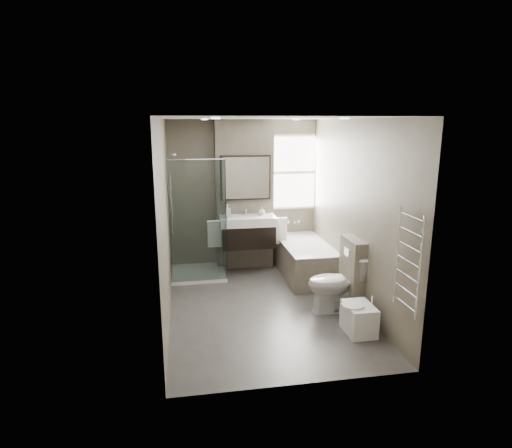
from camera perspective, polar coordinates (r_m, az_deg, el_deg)
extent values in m
cube|color=#464341|center=(6.21, 0.94, -11.08)|extent=(2.65, 3.85, 0.05)
cube|color=silver|center=(5.65, 1.05, 14.19)|extent=(2.65, 3.85, 0.05)
cube|color=#6A6252|center=(7.65, -1.73, 4.02)|extent=(2.65, 0.05, 2.60)
cube|color=#6A6252|center=(3.98, 6.24, -4.96)|extent=(2.65, 0.05, 2.60)
cube|color=#6A6252|center=(5.69, -12.23, 0.44)|extent=(0.05, 3.85, 2.60)
cube|color=#6A6252|center=(6.17, 13.17, 1.39)|extent=(0.05, 3.85, 2.60)
cube|color=#645D4F|center=(7.50, -1.57, 3.84)|extent=(1.00, 0.25, 2.60)
cube|color=black|center=(7.30, -1.14, -1.57)|extent=(0.90, 0.45, 0.38)
cube|color=white|center=(7.24, -1.15, 0.45)|extent=(0.95, 0.47, 0.15)
cylinder|color=silver|center=(7.37, -1.35, 1.77)|extent=(0.03, 0.03, 0.12)
cylinder|color=silver|center=(7.30, -1.29, 2.10)|extent=(0.02, 0.12, 0.02)
cube|color=black|center=(7.30, -1.41, 6.19)|extent=(0.86, 0.06, 0.76)
cube|color=white|center=(7.26, -1.36, 6.15)|extent=(0.80, 0.02, 0.70)
cube|color=silver|center=(7.21, -5.52, -1.34)|extent=(0.24, 0.06, 0.44)
cube|color=silver|center=(7.37, 3.19, -0.97)|extent=(0.24, 0.06, 0.44)
cube|color=white|center=(7.44, -7.67, -6.49)|extent=(0.90, 0.90, 0.06)
cube|color=white|center=(6.73, -7.77, 0.25)|extent=(0.88, 0.01, 1.94)
cube|color=white|center=(7.19, -4.38, 1.19)|extent=(0.01, 0.88, 1.94)
cylinder|color=silver|center=(7.12, -11.20, 2.65)|extent=(0.02, 0.02, 1.00)
cube|color=#645D4F|center=(7.30, 6.49, -4.81)|extent=(0.75, 1.60, 0.55)
cube|color=white|center=(7.22, 6.55, -2.70)|extent=(0.75, 1.60, 0.03)
cube|color=white|center=(7.24, 6.53, -3.19)|extent=(0.61, 1.42, 0.12)
cube|color=white|center=(7.73, 4.96, 6.88)|extent=(0.98, 0.04, 1.33)
cube|color=white|center=(7.71, 5.01, 6.86)|extent=(0.90, 0.01, 1.25)
cube|color=white|center=(7.70, 5.02, 6.86)|extent=(0.90, 0.01, 0.05)
imported|color=white|center=(6.01, 10.75, -7.73)|extent=(0.80, 0.46, 0.81)
cube|color=#645D4F|center=(6.12, 12.68, -6.48)|extent=(0.18, 0.55, 1.00)
cube|color=silver|center=(5.98, 12.00, -3.67)|extent=(0.01, 0.16, 0.11)
cube|color=white|center=(5.55, 13.56, -12.19)|extent=(0.33, 0.46, 0.37)
cylinder|color=white|center=(5.45, 12.76, -10.62)|extent=(0.27, 0.27, 0.05)
cylinder|color=silver|center=(5.52, 15.25, -9.67)|extent=(0.02, 0.02, 0.10)
cylinder|color=silver|center=(4.61, 21.03, -5.57)|extent=(0.03, 0.03, 1.10)
cylinder|color=silver|center=(4.99, 18.36, -3.93)|extent=(0.03, 0.03, 1.10)
cube|color=silver|center=(4.80, 19.64, -4.72)|extent=(0.02, 0.46, 1.00)
imported|color=white|center=(7.14, -3.82, 1.78)|extent=(0.10, 0.10, 0.22)
imported|color=white|center=(7.32, 0.77, 1.77)|extent=(0.11, 0.11, 0.14)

